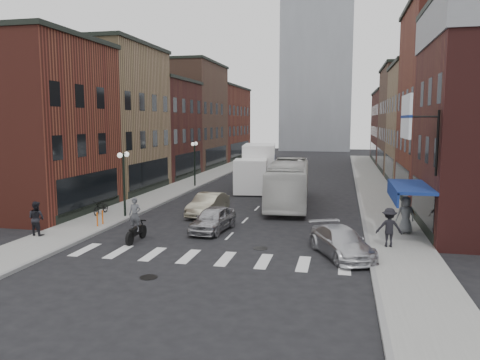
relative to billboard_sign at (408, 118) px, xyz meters
name	(u,v)px	position (x,y,z in m)	size (l,w,h in m)	color
ground	(225,241)	(-8.59, -0.50, -6.13)	(160.00, 160.00, 0.00)	black
sidewalk_left	(197,181)	(-17.09, 21.50, -6.06)	(3.00, 74.00, 0.15)	gray
sidewalk_right	(373,186)	(-0.09, 21.50, -6.06)	(3.00, 74.00, 0.15)	gray
curb_left	(211,182)	(-15.59, 21.50, -6.13)	(0.20, 74.00, 0.16)	gray
curb_right	(356,186)	(-1.59, 21.50, -6.13)	(0.20, 74.00, 0.16)	gray
crosswalk_stripes	(208,258)	(-8.59, -3.50, -6.13)	(12.00, 2.20, 0.01)	silver
bldg_left_near	(18,126)	(-23.58, 4.00, -0.48)	(10.30, 9.20, 11.30)	maroon
bldg_left_mid_a	(94,119)	(-23.58, 13.50, 0.02)	(10.30, 10.20, 12.30)	olive
bldg_left_mid_b	(143,129)	(-23.58, 23.50, -0.98)	(10.30, 10.20, 10.30)	#451A18
bldg_left_far_a	(179,116)	(-23.58, 34.50, 0.52)	(10.30, 12.20, 13.30)	brown
bldg_left_far_b	(209,123)	(-23.58, 48.50, -0.48)	(10.30, 16.20, 11.30)	maroon
bldg_right_mid_a	(479,105)	(6.41, 13.50, 1.02)	(10.30, 10.20, 14.30)	maroon
bldg_right_mid_b	(447,125)	(6.41, 23.50, -0.48)	(10.30, 10.20, 11.30)	olive
bldg_right_far_a	(427,120)	(6.41, 34.50, 0.02)	(10.30, 12.20, 12.30)	brown
bldg_right_far_b	(410,127)	(6.41, 48.50, -0.98)	(10.30, 16.20, 10.30)	#451A18
awning_blue	(407,188)	(0.34, 2.00, -3.50)	(1.80, 5.00, 0.78)	navy
billboard_sign	(408,118)	(0.00, 0.00, 0.00)	(1.52, 3.00, 3.70)	black
distant_tower	(318,28)	(-8.59, 77.50, 18.87)	(14.00, 14.00, 50.00)	#9399A0
streetlamp_near	(124,172)	(-15.99, 3.50, -3.22)	(0.32, 1.22, 4.11)	black
streetlamp_far	(195,155)	(-15.99, 17.50, -3.22)	(0.32, 1.22, 4.11)	black
bike_rack	(100,218)	(-16.19, 0.80, -5.58)	(0.08, 0.68, 0.80)	#D8590C
box_truck	(257,167)	(-10.26, 17.63, -4.21)	(3.48, 9.23, 3.89)	white
motorcycle_rider	(135,221)	(-12.87, -1.65, -5.08)	(0.63, 2.20, 2.25)	black
transit_bus	(289,183)	(-6.64, 10.43, -4.55)	(2.66, 11.38, 3.17)	silver
sedan_left_near	(213,219)	(-9.73, 1.37, -5.45)	(1.60, 3.98, 1.36)	#A8A7AC
sedan_left_far	(208,204)	(-11.21, 5.50, -5.43)	(1.49, 4.28, 1.41)	#ADA78D
curb_car	(341,242)	(-2.84, -1.98, -5.49)	(1.80, 4.42, 1.28)	silver
parked_bicycle	(101,207)	(-17.74, 3.73, -5.55)	(0.57, 1.64, 0.86)	black
ped_left_solo	(36,218)	(-18.19, -2.02, -5.10)	(0.86, 0.50, 1.77)	black
ped_right_a	(389,227)	(-0.68, -0.39, -5.07)	(1.19, 0.59, 1.84)	black
ped_right_b	(407,215)	(0.61, 3.64, -5.21)	(0.91, 0.45, 1.55)	brown
ped_right_c	(406,215)	(0.40, 2.50, -5.00)	(0.96, 0.62, 1.96)	slate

